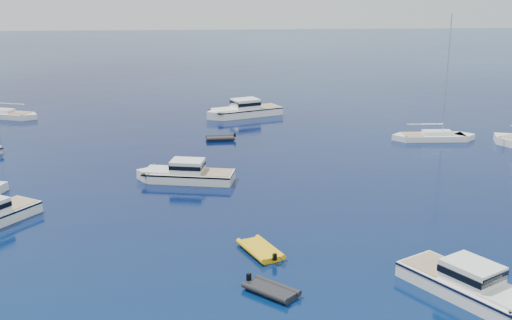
# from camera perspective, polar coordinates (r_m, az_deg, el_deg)

# --- Properties ---
(motor_cruiser_right) EXTENTS (7.96, 10.40, 2.69)m
(motor_cruiser_right) POSITION_cam_1_polar(r_m,az_deg,el_deg) (40.69, 18.38, -11.34)
(motor_cruiser_right) COLOR silver
(motor_cruiser_right) RESTS_ON ground
(motor_cruiser_centre) EXTENTS (10.03, 4.87, 2.53)m
(motor_cruiser_centre) POSITION_cam_1_polar(r_m,az_deg,el_deg) (59.71, -6.14, -1.82)
(motor_cruiser_centre) COLOR silver
(motor_cruiser_centre) RESTS_ON ground
(motor_cruiser_distant) EXTENTS (11.55, 7.41, 2.91)m
(motor_cruiser_distant) POSITION_cam_1_polar(r_m,az_deg,el_deg) (86.81, -1.06, 3.87)
(motor_cruiser_distant) COLOR white
(motor_cruiser_distant) RESTS_ON ground
(sailboat_centre) EXTENTS (10.03, 2.94, 14.61)m
(sailboat_centre) POSITION_cam_1_polar(r_m,az_deg,el_deg) (76.79, 15.22, 1.71)
(sailboat_centre) COLOR white
(sailboat_centre) RESTS_ON ground
(sailboat_far_l) EXTENTS (10.83, 6.19, 15.48)m
(sailboat_far_l) POSITION_cam_1_polar(r_m,az_deg,el_deg) (92.13, -21.14, 3.50)
(sailboat_far_l) COLOR silver
(sailboat_far_l) RESTS_ON ground
(tender_yellow) EXTENTS (3.58, 4.61, 0.95)m
(tender_yellow) POSITION_cam_1_polar(r_m,az_deg,el_deg) (44.43, 0.39, -8.10)
(tender_yellow) COLOR #E8AE0D
(tender_yellow) RESTS_ON ground
(tender_grey_near) EXTENTS (3.81, 3.78, 0.95)m
(tender_grey_near) POSITION_cam_1_polar(r_m,az_deg,el_deg) (39.17, 1.33, -11.57)
(tender_grey_near) COLOR black
(tender_grey_near) RESTS_ON ground
(tender_grey_far) EXTENTS (3.50, 2.12, 0.95)m
(tender_grey_far) POSITION_cam_1_polar(r_m,az_deg,el_deg) (74.14, -3.16, 1.75)
(tender_grey_far) COLOR black
(tender_grey_far) RESTS_ON ground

